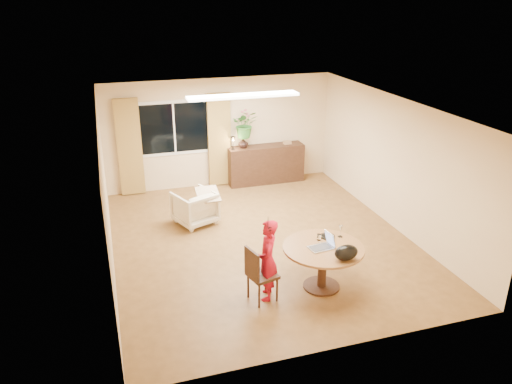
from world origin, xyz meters
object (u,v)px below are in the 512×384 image
armchair (195,207)px  sideboard (266,164)px  dining_table (323,256)px  child (268,260)px  dining_chair (263,274)px

armchair → sideboard: size_ratio=0.41×
dining_table → child: child is taller
dining_table → sideboard: 4.87m
child → armchair: 3.05m
dining_chair → armchair: dining_chair is taller
child → dining_chair: bearing=-46.1°
dining_table → dining_chair: dining_chair is taller
child → armchair: child is taller
child → sideboard: bearing=-178.9°
sideboard → child: bearing=-108.0°
armchair → child: bearing=79.0°
dining_table → sideboard: sideboard is taller
dining_chair → armchair: size_ratio=1.19×
child → sideboard: size_ratio=0.70×
dining_chair → sideboard: size_ratio=0.48×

